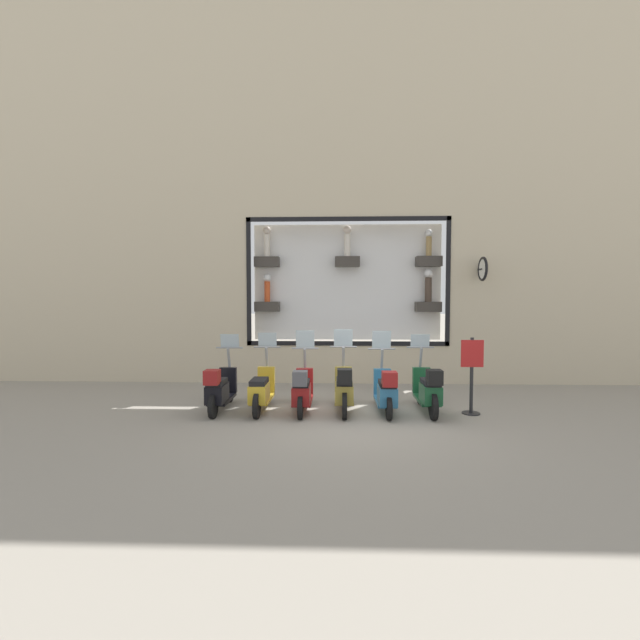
{
  "coord_description": "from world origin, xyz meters",
  "views": [
    {
      "loc": [
        -8.39,
        0.35,
        2.34
      ],
      "look_at": [
        1.84,
        0.71,
        1.84
      ],
      "focal_mm": 24.0,
      "sensor_mm": 36.0,
      "label": 1
    }
  ],
  "objects_px": {
    "scooter_green_0": "(428,390)",
    "scooter_black_5": "(220,390)",
    "shop_sign_post": "(472,373)",
    "scooter_yellow_4": "(261,391)",
    "scooter_olive_2": "(344,389)",
    "scooter_teal_1": "(386,391)",
    "scooter_red_3": "(302,390)"
  },
  "relations": [
    {
      "from": "scooter_teal_1",
      "to": "scooter_olive_2",
      "type": "bearing_deg",
      "value": 89.04
    },
    {
      "from": "scooter_red_3",
      "to": "scooter_black_5",
      "type": "relative_size",
      "value": 1.0
    },
    {
      "from": "scooter_olive_2",
      "to": "shop_sign_post",
      "type": "distance_m",
      "value": 2.62
    },
    {
      "from": "scooter_green_0",
      "to": "scooter_teal_1",
      "type": "distance_m",
      "value": 0.86
    },
    {
      "from": "scooter_teal_1",
      "to": "scooter_red_3",
      "type": "height_order",
      "value": "scooter_red_3"
    },
    {
      "from": "scooter_black_5",
      "to": "shop_sign_post",
      "type": "relative_size",
      "value": 1.15
    },
    {
      "from": "scooter_teal_1",
      "to": "scooter_yellow_4",
      "type": "bearing_deg",
      "value": 88.49
    },
    {
      "from": "scooter_yellow_4",
      "to": "scooter_black_5",
      "type": "xyz_separation_m",
      "value": [
        -0.07,
        0.86,
        0.03
      ]
    },
    {
      "from": "scooter_yellow_4",
      "to": "scooter_black_5",
      "type": "bearing_deg",
      "value": 94.46
    },
    {
      "from": "scooter_olive_2",
      "to": "scooter_green_0",
      "type": "bearing_deg",
      "value": -90.16
    },
    {
      "from": "scooter_green_0",
      "to": "scooter_black_5",
      "type": "bearing_deg",
      "value": 90.11
    },
    {
      "from": "scooter_red_3",
      "to": "scooter_black_5",
      "type": "xyz_separation_m",
      "value": [
        0.0,
        1.72,
        0.0
      ]
    },
    {
      "from": "scooter_yellow_4",
      "to": "scooter_black_5",
      "type": "relative_size",
      "value": 1.0
    },
    {
      "from": "scooter_black_5",
      "to": "scooter_olive_2",
      "type": "bearing_deg",
      "value": -89.71
    },
    {
      "from": "scooter_green_0",
      "to": "scooter_red_3",
      "type": "bearing_deg",
      "value": 90.19
    },
    {
      "from": "scooter_yellow_4",
      "to": "shop_sign_post",
      "type": "relative_size",
      "value": 1.15
    },
    {
      "from": "scooter_olive_2",
      "to": "scooter_red_3",
      "type": "xyz_separation_m",
      "value": [
        -0.01,
        0.86,
        -0.02
      ]
    },
    {
      "from": "scooter_olive_2",
      "to": "scooter_black_5",
      "type": "bearing_deg",
      "value": 90.29
    },
    {
      "from": "scooter_teal_1",
      "to": "scooter_black_5",
      "type": "bearing_deg",
      "value": 89.98
    },
    {
      "from": "scooter_green_0",
      "to": "scooter_olive_2",
      "type": "height_order",
      "value": "scooter_olive_2"
    },
    {
      "from": "scooter_red_3",
      "to": "shop_sign_post",
      "type": "xyz_separation_m",
      "value": [
        0.01,
        -3.45,
        0.38
      ]
    },
    {
      "from": "scooter_black_5",
      "to": "shop_sign_post",
      "type": "xyz_separation_m",
      "value": [
        0.01,
        -5.17,
        0.38
      ]
    },
    {
      "from": "shop_sign_post",
      "to": "scooter_red_3",
      "type": "bearing_deg",
      "value": 90.13
    },
    {
      "from": "scooter_black_5",
      "to": "scooter_teal_1",
      "type": "bearing_deg",
      "value": -90.02
    },
    {
      "from": "scooter_teal_1",
      "to": "shop_sign_post",
      "type": "bearing_deg",
      "value": -89.71
    },
    {
      "from": "scooter_teal_1",
      "to": "scooter_olive_2",
      "type": "distance_m",
      "value": 0.86
    },
    {
      "from": "scooter_teal_1",
      "to": "scooter_black_5",
      "type": "relative_size",
      "value": 1.0
    },
    {
      "from": "scooter_green_0",
      "to": "scooter_black_5",
      "type": "height_order",
      "value": "scooter_green_0"
    },
    {
      "from": "scooter_red_3",
      "to": "scooter_yellow_4",
      "type": "bearing_deg",
      "value": 85.54
    },
    {
      "from": "scooter_olive_2",
      "to": "shop_sign_post",
      "type": "relative_size",
      "value": 1.15
    },
    {
      "from": "scooter_yellow_4",
      "to": "scooter_black_5",
      "type": "distance_m",
      "value": 0.86
    },
    {
      "from": "scooter_red_3",
      "to": "scooter_yellow_4",
      "type": "height_order",
      "value": "scooter_red_3"
    }
  ]
}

